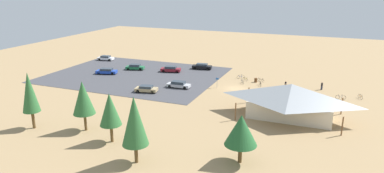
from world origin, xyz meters
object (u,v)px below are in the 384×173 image
at_px(visitor_near_lot, 322,86).
at_px(bicycle_black_back_row, 260,84).
at_px(car_white_back_corner, 106,58).
at_px(car_silver_by_curb, 179,84).
at_px(bicycle_teal_lone_east, 298,97).
at_px(visitor_at_bikes, 286,88).
at_px(bicycle_white_edge_north, 317,97).
at_px(bicycle_blue_front_row, 241,77).
at_px(car_black_aisle_side, 202,66).
at_px(bicycle_white_trailside, 242,82).
at_px(bicycle_black_near_porch, 261,80).
at_px(lot_sign, 217,81).
at_px(bicycle_green_by_bin, 335,104).
at_px(pine_east, 83,98).
at_px(pine_mideast, 110,109).
at_px(car_green_inner_stall, 135,67).
at_px(car_tan_second_row, 146,89).
at_px(trash_bin, 256,80).
at_px(bike_pavilion, 291,98).
at_px(bicycle_red_mid_cluster, 314,99).
at_px(visitor_by_pavilion, 286,85).
at_px(pine_far_west, 135,121).
at_px(bicycle_yellow_yard_right, 245,79).
at_px(car_maroon_mid_lot, 171,69).
at_px(bicycle_orange_lone_west, 360,97).
at_px(car_blue_near_entry, 107,71).
at_px(bicycle_purple_near_sign, 285,94).
at_px(bicycle_silver_yard_center, 341,97).
at_px(pine_center, 30,93).
at_px(pine_west, 241,130).

bearing_deg(visitor_near_lot, bicycle_black_back_row, 7.86).
distance_m(car_white_back_corner, car_silver_by_curb, 33.22).
distance_m(bicycle_teal_lone_east, visitor_at_bikes, 4.61).
relative_size(bicycle_white_edge_north, bicycle_blue_front_row, 1.04).
bearing_deg(car_black_aisle_side, bicycle_white_trailside, 145.22).
height_order(bicycle_white_trailside, bicycle_black_near_porch, bicycle_black_near_porch).
bearing_deg(lot_sign, bicycle_green_by_bin, 172.30).
xyz_separation_m(pine_east, visitor_at_bikes, (-24.48, -29.49, -4.04)).
bearing_deg(lot_sign, bicycle_black_back_row, -148.25).
distance_m(bicycle_black_back_row, visitor_near_lot, 12.05).
bearing_deg(bicycle_black_back_row, visitor_near_lot, -172.14).
bearing_deg(car_silver_by_curb, pine_mideast, 94.05).
distance_m(car_green_inner_stall, car_tan_second_row, 18.78).
bearing_deg(trash_bin, car_white_back_corner, -8.21).
distance_m(bike_pavilion, bicycle_black_near_porch, 20.95).
xyz_separation_m(lot_sign, visitor_near_lot, (-19.81, -6.53, -0.56)).
height_order(bicycle_red_mid_cluster, visitor_by_pavilion, visitor_by_pavilion).
bearing_deg(pine_far_west, visitor_by_pavilion, -108.58).
distance_m(lot_sign, visitor_near_lot, 20.87).
xyz_separation_m(bicycle_yellow_yard_right, visitor_by_pavilion, (-8.97, 3.20, 0.55)).
xyz_separation_m(bicycle_white_edge_north, car_black_aisle_side, (27.54, -13.07, 0.38)).
distance_m(car_maroon_mid_lot, visitor_at_bikes, 28.21).
bearing_deg(bicycle_orange_lone_west, trash_bin, -10.51).
height_order(car_maroon_mid_lot, car_blue_near_entry, car_maroon_mid_lot).
relative_size(bicycle_black_back_row, bicycle_purple_near_sign, 0.99).
bearing_deg(bicycle_red_mid_cluster, bicycle_blue_front_row, -32.37).
relative_size(lot_sign, bicycle_yellow_yard_right, 1.69).
xyz_separation_m(bicycle_blue_front_row, bicycle_teal_lone_east, (-13.45, 10.27, 0.00)).
xyz_separation_m(bicycle_silver_yard_center, bicycle_black_near_porch, (15.98, -6.46, -0.05)).
height_order(pine_center, visitor_by_pavilion, pine_center).
bearing_deg(pine_mideast, pine_west, -176.87).
xyz_separation_m(bicycle_black_back_row, bicycle_red_mid_cluster, (-10.99, 6.39, -0.01)).
distance_m(lot_sign, pine_mideast, 29.85).
bearing_deg(bicycle_green_by_bin, pine_west, 67.62).
height_order(bike_pavilion, bicycle_blue_front_row, bike_pavilion).
relative_size(pine_center, bicycle_teal_lone_east, 5.41).
distance_m(trash_bin, bicycle_black_near_porch, 1.30).
height_order(trash_bin, visitor_at_bikes, visitor_at_bikes).
relative_size(bicycle_white_edge_north, visitor_by_pavilion, 0.88).
xyz_separation_m(bicycle_green_by_bin, bicycle_black_near_porch, (15.06, -10.97, -0.03)).
relative_size(lot_sign, car_green_inner_stall, 0.47).
xyz_separation_m(bike_pavilion, pine_west, (3.67, 17.17, 1.00)).
bearing_deg(bicycle_white_trailside, pine_east, 64.93).
bearing_deg(car_maroon_mid_lot, pine_west, 125.82).
bearing_deg(pine_center, lot_sign, -122.34).
relative_size(car_white_back_corner, car_black_aisle_side, 0.92).
bearing_deg(bicycle_teal_lone_east, pine_center, 38.83).
relative_size(car_tan_second_row, visitor_at_bikes, 2.62).
distance_m(bicycle_white_edge_north, bicycle_blue_front_row, 18.58).
relative_size(bicycle_yellow_yard_right, bicycle_blue_front_row, 0.90).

